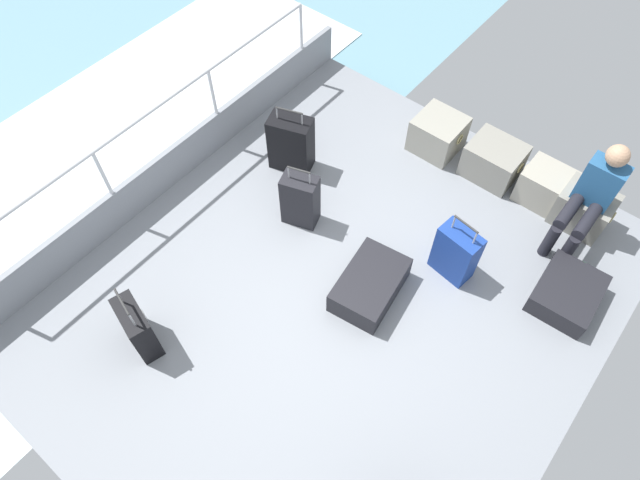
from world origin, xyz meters
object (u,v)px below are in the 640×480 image
object	(u,v)px
cargo_crate_0	(438,134)
suitcase_1	(456,253)
suitcase_4	(291,143)
suitcase_3	(567,293)
suitcase_6	(300,200)
cargo_crate_3	(584,209)
passenger_seated	(591,196)
suitcase_0	(138,328)
cargo_crate_2	(547,187)
cargo_crate_1	(494,160)
suitcase_2	(370,285)

from	to	relation	value
cargo_crate_0	suitcase_1	bearing A→B (deg)	-52.40
suitcase_4	suitcase_1	bearing A→B (deg)	-1.94
suitcase_3	suitcase_1	bearing A→B (deg)	-158.53
suitcase_6	suitcase_3	bearing A→B (deg)	18.28
cargo_crate_3	passenger_seated	bearing A→B (deg)	-90.00
cargo_crate_0	passenger_seated	xyz separation A→B (m)	(1.66, -0.15, 0.38)
suitcase_3	suitcase_6	xyz separation A→B (m)	(-2.46, -0.81, 0.19)
suitcase_1	suitcase_6	xyz separation A→B (m)	(-1.49, -0.43, 0.01)
cargo_crate_0	suitcase_0	xyz separation A→B (m)	(-0.71, -3.57, 0.07)
cargo_crate_2	suitcase_4	bearing A→B (deg)	-151.57
suitcase_0	suitcase_1	world-z (taller)	suitcase_1
cargo_crate_3	suitcase_1	size ratio (longest dim) A/B	0.71
suitcase_3	cargo_crate_1	bearing A→B (deg)	144.54
suitcase_0	suitcase_6	xyz separation A→B (m)	(0.19, 1.88, 0.03)
suitcase_0	suitcase_1	bearing A→B (deg)	53.94
cargo_crate_3	suitcase_2	bearing A→B (deg)	-120.07
cargo_crate_0	passenger_seated	distance (m)	1.71
cargo_crate_0	suitcase_2	world-z (taller)	cargo_crate_0
cargo_crate_0	suitcase_4	world-z (taller)	suitcase_4
suitcase_1	suitcase_6	bearing A→B (deg)	-163.89
cargo_crate_1	cargo_crate_3	xyz separation A→B (m)	(1.00, -0.01, 0.00)
cargo_crate_3	cargo_crate_1	bearing A→B (deg)	179.36
cargo_crate_3	suitcase_0	world-z (taller)	suitcase_0
cargo_crate_1	passenger_seated	size ratio (longest dim) A/B	0.53
cargo_crate_3	passenger_seated	world-z (taller)	passenger_seated
suitcase_2	suitcase_4	world-z (taller)	suitcase_4
cargo_crate_3	suitcase_4	xyz separation A→B (m)	(-2.72, -1.22, 0.12)
cargo_crate_1	suitcase_4	size ratio (longest dim) A/B	0.74
cargo_crate_1	suitcase_4	bearing A→B (deg)	-144.32
cargo_crate_1	suitcase_3	distance (m)	1.59
cargo_crate_2	suitcase_1	size ratio (longest dim) A/B	0.74
cargo_crate_3	suitcase_0	xyz separation A→B (m)	(-2.37, -3.60, 0.07)
cargo_crate_2	passenger_seated	distance (m)	0.60
cargo_crate_0	cargo_crate_3	xyz separation A→B (m)	(1.66, 0.03, 0.00)
cargo_crate_3	suitcase_4	distance (m)	2.98
suitcase_0	suitcase_6	distance (m)	1.89
cargo_crate_2	suitcase_4	distance (m)	2.64
passenger_seated	cargo_crate_1	bearing A→B (deg)	168.92
suitcase_4	cargo_crate_0	bearing A→B (deg)	48.27
cargo_crate_1	cargo_crate_2	distance (m)	0.60
suitcase_4	suitcase_3	bearing A→B (deg)	5.98
cargo_crate_2	suitcase_1	xyz separation A→B (m)	(-0.29, -1.32, 0.10)
suitcase_4	suitcase_6	distance (m)	0.74
suitcase_1	suitcase_2	distance (m)	0.83
suitcase_3	cargo_crate_3	bearing A→B (deg)	107.66
cargo_crate_0	suitcase_0	world-z (taller)	suitcase_0
suitcase_1	cargo_crate_2	bearing A→B (deg)	77.81
suitcase_3	suitcase_4	distance (m)	3.03
cargo_crate_3	passenger_seated	distance (m)	0.42
suitcase_2	suitcase_3	distance (m)	1.78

